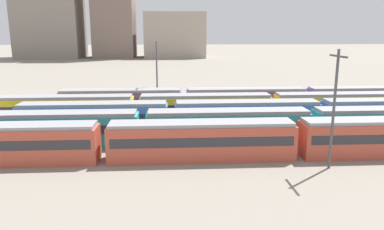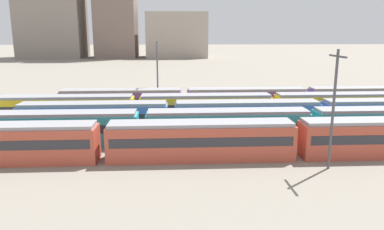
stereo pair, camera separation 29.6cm
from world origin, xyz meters
name	(u,v)px [view 1 (the left image)]	position (x,y,z in m)	size (l,w,h in m)	color
ground_plane	(102,132)	(0.00, 10.40, 0.00)	(600.00, 600.00, 0.00)	gray
train_track_3	(339,106)	(32.26, 15.60, 1.90)	(93.60, 3.06, 3.75)	yellow
train_track_4	(306,99)	(29.48, 20.80, 1.90)	(74.70, 3.06, 3.75)	#6B429E
catenary_pole_0	(334,104)	(22.86, -3.23, 5.92)	(0.24, 3.20, 10.73)	#4C4C51
catenary_pole_1	(157,73)	(6.49, 23.64, 5.89)	(0.24, 3.20, 10.67)	#4C4C51
distant_building_0	(49,6)	(-45.87, 144.18, 23.01)	(28.27, 21.58, 46.02)	gray
distant_building_2	(175,35)	(11.20, 144.18, 10.30)	(27.90, 21.25, 20.60)	#A89989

